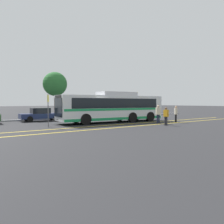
{
  "coord_description": "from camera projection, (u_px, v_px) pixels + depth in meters",
  "views": [
    {
      "loc": [
        -11.35,
        -17.84,
        1.98
      ],
      "look_at": [
        1.25,
        -0.1,
        1.03
      ],
      "focal_mm": 35.0,
      "sensor_mm": 36.0,
      "label": 1
    }
  ],
  "objects": [
    {
      "name": "pedestrian_0",
      "position": [
        158.0,
        113.0,
        20.29
      ],
      "size": [
        0.47,
        0.36,
        1.75
      ],
      "rotation": [
        0.0,
        0.0,
        2.77
      ],
      "color": "#191E38",
      "rests_on": "ground_plane"
    },
    {
      "name": "parked_car_3",
      "position": [
        126.0,
        112.0,
        29.53
      ],
      "size": [
        3.99,
        1.94,
        1.5
      ],
      "rotation": [
        0.0,
        0.0,
        -1.58
      ],
      "color": "black",
      "rests_on": "ground_plane"
    },
    {
      "name": "lane_strip_0",
      "position": [
        126.0,
        124.0,
        20.04
      ],
      "size": [
        30.86,
        0.2,
        0.01
      ],
      "primitive_type": "cube",
      "rotation": [
        0.0,
        0.0,
        1.57
      ],
      "color": "gold",
      "rests_on": "ground_plane"
    },
    {
      "name": "parked_car_1",
      "position": [
        41.0,
        114.0,
        23.27
      ],
      "size": [
        4.42,
        1.9,
        1.4
      ],
      "rotation": [
        0.0,
        0.0,
        -1.61
      ],
      "color": "navy",
      "rests_on": "ground_plane"
    },
    {
      "name": "tree_0",
      "position": [
        55.0,
        84.0,
        28.21
      ],
      "size": [
        3.1,
        3.1,
        5.92
      ],
      "color": "#513823",
      "rests_on": "ground_plane"
    },
    {
      "name": "ground_plane",
      "position": [
        101.0,
        123.0,
        21.19
      ],
      "size": [
        220.0,
        220.0,
        0.0
      ],
      "primitive_type": "plane",
      "color": "#262628"
    },
    {
      "name": "pedestrian_2",
      "position": [
        176.0,
        113.0,
        21.73
      ],
      "size": [
        0.43,
        0.47,
        1.64
      ],
      "rotation": [
        0.0,
        0.0,
        4.04
      ],
      "color": "black",
      "rests_on": "ground_plane"
    },
    {
      "name": "parked_car_2",
      "position": [
        85.0,
        113.0,
        26.07
      ],
      "size": [
        4.24,
        2.12,
        1.55
      ],
      "rotation": [
        0.0,
        0.0,
        -1.52
      ],
      "color": "#9E9EA3",
      "rests_on": "ground_plane"
    },
    {
      "name": "transit_bus",
      "position": [
        112.0,
        107.0,
        21.77
      ],
      "size": [
        11.33,
        3.47,
        3.03
      ],
      "rotation": [
        0.0,
        0.0,
        1.48
      ],
      "color": "silver",
      "rests_on": "ground_plane"
    },
    {
      "name": "pedestrian_1",
      "position": [
        166.0,
        115.0,
        18.7
      ],
      "size": [
        0.24,
        0.43,
        1.56
      ],
      "rotation": [
        0.0,
        0.0,
        4.67
      ],
      "color": "#2D2D33",
      "rests_on": "ground_plane"
    },
    {
      "name": "bus_stop_sign",
      "position": [
        48.0,
        107.0,
        17.42
      ],
      "size": [
        0.07,
        0.4,
        2.62
      ],
      "rotation": [
        0.0,
        0.0,
        1.48
      ],
      "color": "#59595E",
      "rests_on": "ground_plane"
    },
    {
      "name": "curb_strip",
      "position": [
        80.0,
        118.0,
        27.54
      ],
      "size": [
        38.86,
        0.36,
        0.15
      ],
      "primitive_type": "cube",
      "color": "#99999E",
      "rests_on": "ground_plane"
    },
    {
      "name": "lane_strip_1",
      "position": [
        140.0,
        126.0,
        18.52
      ],
      "size": [
        30.86,
        0.2,
        0.01
      ],
      "primitive_type": "cube",
      "rotation": [
        0.0,
        0.0,
        1.57
      ],
      "color": "gold",
      "rests_on": "ground_plane"
    }
  ]
}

